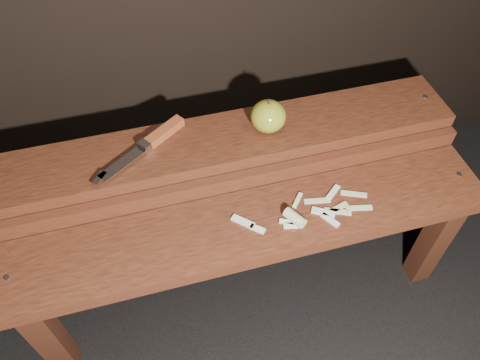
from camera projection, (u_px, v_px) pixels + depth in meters
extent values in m
plane|color=black|center=(245.00, 285.00, 1.47)|extent=(60.00, 60.00, 0.00)
cube|color=#37190D|center=(50.00, 337.00, 1.17)|extent=(0.06, 0.06, 0.38)
cube|color=#37190D|center=(434.00, 240.00, 1.36)|extent=(0.06, 0.06, 0.38)
cube|color=#482011|center=(252.00, 227.00, 1.13)|extent=(1.20, 0.20, 0.04)
cylinder|color=slate|center=(7.00, 278.00, 1.02)|extent=(0.01, 0.01, 0.00)
cylinder|color=slate|center=(459.00, 175.00, 1.21)|extent=(0.01, 0.01, 0.00)
cube|color=#37190D|center=(44.00, 232.00, 1.33)|extent=(0.06, 0.06, 0.46)
cube|color=#37190D|center=(390.00, 157.00, 1.51)|extent=(0.06, 0.06, 0.46)
cube|color=#482011|center=(239.00, 181.00, 1.17)|extent=(1.20, 0.02, 0.05)
cube|color=#482011|center=(229.00, 141.00, 1.21)|extent=(1.20, 0.18, 0.04)
cylinder|color=slate|center=(425.00, 97.00, 1.29)|extent=(0.01, 0.01, 0.00)
ellipsoid|color=olive|center=(268.00, 116.00, 1.18)|extent=(0.09, 0.09, 0.08)
cylinder|color=#382314|center=(269.00, 102.00, 1.14)|extent=(0.01, 0.01, 0.01)
cube|color=brown|center=(165.00, 132.00, 1.18)|extent=(0.11, 0.09, 0.02)
cube|color=silver|center=(145.00, 147.00, 1.15)|extent=(0.04, 0.04, 0.03)
cube|color=silver|center=(122.00, 164.00, 1.11)|extent=(0.12, 0.10, 0.00)
cube|color=silver|center=(99.00, 178.00, 1.09)|extent=(0.04, 0.04, 0.00)
cube|color=beige|center=(330.00, 220.00, 1.12)|extent=(0.04, 0.05, 0.01)
cube|color=beige|center=(291.00, 226.00, 1.11)|extent=(0.04, 0.02, 0.01)
cube|color=beige|center=(287.00, 222.00, 1.11)|extent=(0.04, 0.03, 0.01)
cube|color=beige|center=(258.00, 229.00, 1.10)|extent=(0.04, 0.04, 0.01)
cube|color=beige|center=(298.00, 200.00, 1.16)|extent=(0.04, 0.04, 0.01)
cube|color=beige|center=(243.00, 222.00, 1.11)|extent=(0.05, 0.05, 0.01)
cube|color=beige|center=(323.00, 212.00, 1.13)|extent=(0.06, 0.05, 0.01)
cube|color=beige|center=(333.00, 192.00, 1.17)|extent=(0.05, 0.04, 0.01)
cylinder|color=#C9BB8C|center=(295.00, 218.00, 1.11)|extent=(0.05, 0.06, 0.03)
cube|color=#BCC988|center=(338.00, 211.00, 1.13)|extent=(0.07, 0.04, 0.00)
cube|color=#BCC988|center=(336.00, 209.00, 1.14)|extent=(0.07, 0.03, 0.00)
cube|color=#BCC988|center=(317.00, 201.00, 1.16)|extent=(0.07, 0.03, 0.00)
cube|color=#BCC988|center=(359.00, 208.00, 1.14)|extent=(0.07, 0.03, 0.00)
cube|color=#BCC988|center=(354.00, 194.00, 1.17)|extent=(0.07, 0.04, 0.00)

